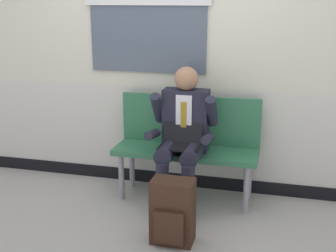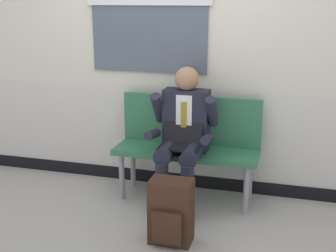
% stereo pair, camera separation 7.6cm
% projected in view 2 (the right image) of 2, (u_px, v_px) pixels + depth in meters
% --- Properties ---
extents(ground_plane, '(18.00, 18.00, 0.00)m').
position_uv_depth(ground_plane, '(153.00, 209.00, 4.00)').
color(ground_plane, '#9E9991').
extents(station_wall, '(6.63, 0.17, 2.67)m').
position_uv_depth(station_wall, '(172.00, 50.00, 4.23)').
color(station_wall, beige).
rests_on(station_wall, ground).
extents(bench_with_person, '(1.30, 0.42, 0.94)m').
position_uv_depth(bench_with_person, '(188.00, 140.00, 4.13)').
color(bench_with_person, '#2D6B47').
rests_on(bench_with_person, ground).
extents(person_seated, '(0.57, 0.70, 1.23)m').
position_uv_depth(person_seated, '(183.00, 135.00, 3.91)').
color(person_seated, '#1E1E2D').
rests_on(person_seated, ground).
extents(backpack, '(0.32, 0.24, 0.50)m').
position_uv_depth(backpack, '(171.00, 212.00, 3.40)').
color(backpack, '#331E14').
rests_on(backpack, ground).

